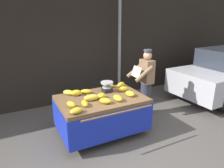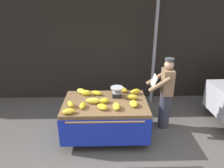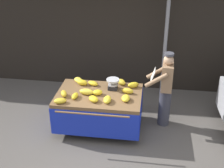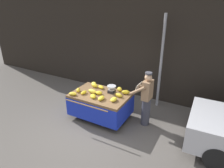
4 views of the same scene
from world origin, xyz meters
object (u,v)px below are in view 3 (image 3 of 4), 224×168
Objects in this scene: street_pole at (166,38)px; banana_bunch_13 at (93,83)px; weighing_scale at (113,84)px; banana_bunch_11 at (133,85)px; banana_cart at (99,102)px; banana_bunch_0 at (75,96)px; banana_bunch_1 at (93,99)px; banana_bunch_7 at (128,91)px; banana_bunch_4 at (82,83)px; banana_bunch_6 at (122,82)px; banana_bunch_12 at (107,100)px; banana_bunch_2 at (98,92)px; banana_bunch_9 at (60,101)px; banana_bunch_5 at (126,98)px; vendor_person at (165,89)px; banana_bunch_8 at (64,94)px; banana_bunch_3 at (86,92)px; banana_bunch_10 at (78,80)px.

banana_bunch_13 is at bearing -139.97° from street_pole.
banana_bunch_11 is (0.43, 0.12, -0.06)m from weighing_scale.
banana_cart is 0.58m from banana_bunch_0.
banana_bunch_1 is (-0.32, -0.58, -0.07)m from weighing_scale.
banana_bunch_4 is at bearing 166.90° from banana_bunch_7.
banana_bunch_6 is (-0.94, -1.19, -0.69)m from street_pole.
banana_bunch_11 is 0.93× the size of banana_bunch_12.
banana_bunch_4 is 0.97× the size of banana_bunch_13.
banana_bunch_11 is at bearing 28.77° from banana_cart.
banana_bunch_9 is (-0.68, -0.44, -0.00)m from banana_bunch_2.
weighing_scale is (0.26, 0.26, 0.33)m from banana_cart.
banana_bunch_5 is (0.61, -0.16, -0.00)m from banana_bunch_2.
banana_bunch_9 reaches higher than banana_cart.
weighing_scale is at bearing -13.56° from banana_bunch_13.
vendor_person reaches higher than banana_bunch_11.
banana_bunch_12 is at bearing -119.74° from street_pole.
banana_bunch_5 reaches higher than banana_bunch_9.
banana_bunch_13 is at bearing 102.00° from banana_bunch_1.
banana_bunch_11 reaches higher than banana_bunch_2.
banana_cart is at bearing -129.05° from street_pole.
banana_bunch_12 is (0.68, -0.06, 0.01)m from banana_bunch_0.
street_pole is 15.59× the size of banana_bunch_2.
banana_bunch_11 is at bearing 70.71° from banana_bunch_7.
vendor_person reaches higher than banana_bunch_4.
weighing_scale reaches higher than banana_bunch_8.
weighing_scale is 0.16× the size of vendor_person.
banana_bunch_13 is at bearing 122.17° from banana_bunch_12.
banana_bunch_2 is 0.68× the size of banana_bunch_3.
banana_bunch_2 is (0.03, 0.27, 0.00)m from banana_bunch_1.
banana_bunch_7 is at bearing -18.26° from banana_bunch_10.
banana_bunch_7 is 1.42m from banana_bunch_9.
banana_bunch_4 is (-0.44, 0.34, 0.28)m from banana_cart.
banana_bunch_4 is at bearing -173.53° from banana_bunch_13.
banana_bunch_4 reaches higher than banana_bunch_1.
banana_bunch_13 is 0.15× the size of vendor_person.
weighing_scale reaches higher than banana_bunch_6.
street_pole is at bearing 60.26° from banana_bunch_12.
street_pole is at bearing 62.73° from banana_bunch_11.
banana_bunch_10 is (-0.13, 0.14, -0.02)m from banana_bunch_4.
banana_bunch_7 is at bearing 32.92° from banana_bunch_1.
banana_bunch_8 is 0.94m from banana_bunch_12.
banana_bunch_3 is 1.19× the size of banana_bunch_9.
street_pole is at bearing 46.65° from banana_bunch_0.
banana_bunch_1 is 1.21× the size of banana_bunch_2.
banana_bunch_7 is 1.11× the size of banana_bunch_8.
banana_bunch_6 is at bearing 10.06° from banana_bunch_4.
banana_bunch_2 is at bearing 132.97° from banana_bunch_12.
banana_bunch_7 is at bearing -13.10° from banana_bunch_4.
banana_bunch_8 is at bearing -131.53° from banana_bunch_13.
banana_bunch_7 is at bearing -66.25° from banana_bunch_6.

